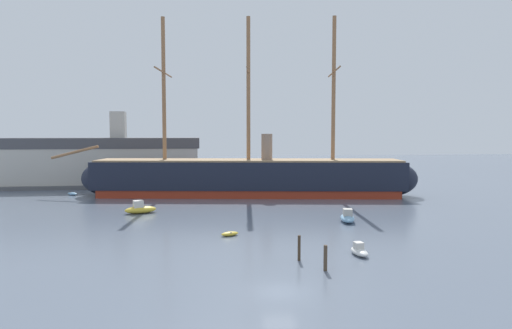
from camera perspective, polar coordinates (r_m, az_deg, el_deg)
name	(u,v)px	position (r m, az deg, el deg)	size (l,w,h in m)	color
ground_plane	(280,292)	(35.02, 3.05, -15.88)	(400.00, 400.00, 0.00)	slate
tall_ship	(248,177)	(84.91, -0.96, -1.57)	(69.34, 18.84, 33.50)	maroon
motorboat_foreground_right	(359,251)	(45.63, 13.01, -10.65)	(1.42, 3.05, 1.25)	silver
dinghy_near_centre	(230,234)	(52.60, -3.36, -8.80)	(2.29, 1.58, 0.50)	gold
motorboat_mid_right	(347,217)	(61.64, 11.56, -6.60)	(2.79, 4.66, 1.83)	#7FB2D6
motorboat_alongside_bow	(140,209)	(68.96, -14.53, -5.49)	(4.97, 3.22, 1.94)	gold
dinghy_far_left	(72,194)	(93.11, -22.35, -3.45)	(2.56, 2.46, 0.58)	#7FB2D6
sailboat_far_right	(379,192)	(90.74, 15.39, -3.41)	(1.75, 3.82, 4.79)	gray
motorboat_distant_centre	(237,186)	(97.75, -2.45, -2.71)	(3.06, 3.24, 1.32)	gray
mooring_piling_nearest	(299,248)	(42.74, 5.51, -10.54)	(0.28, 0.28, 2.38)	#423323
mooring_piling_left_pair	(325,258)	(39.99, 8.83, -11.69)	(0.33, 0.33, 2.25)	#4C3D2D
dockside_warehouse_left	(105,162)	(105.84, -18.72, 0.31)	(45.51, 12.43, 16.71)	#565659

